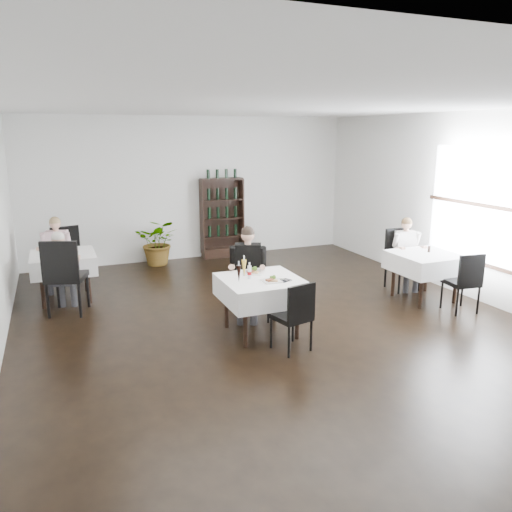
{
  "coord_description": "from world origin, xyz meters",
  "views": [
    {
      "loc": [
        -2.77,
        -5.86,
        2.64
      ],
      "look_at": [
        -0.29,
        0.2,
        1.03
      ],
      "focal_mm": 35.0,
      "sensor_mm": 36.0,
      "label": 1
    }
  ],
  "objects_px": {
    "main_table": "(261,289)",
    "potted_tree": "(159,242)",
    "wine_shelf": "(222,219)",
    "diner_main": "(248,266)"
  },
  "relations": [
    {
      "from": "main_table",
      "to": "potted_tree",
      "type": "height_order",
      "value": "potted_tree"
    },
    {
      "from": "wine_shelf",
      "to": "main_table",
      "type": "height_order",
      "value": "wine_shelf"
    },
    {
      "from": "potted_tree",
      "to": "diner_main",
      "type": "height_order",
      "value": "diner_main"
    },
    {
      "from": "main_table",
      "to": "potted_tree",
      "type": "distance_m",
      "value": 4.18
    },
    {
      "from": "diner_main",
      "to": "potted_tree",
      "type": "bearing_deg",
      "value": 99.18
    },
    {
      "from": "wine_shelf",
      "to": "diner_main",
      "type": "distance_m",
      "value": 3.82
    },
    {
      "from": "wine_shelf",
      "to": "main_table",
      "type": "bearing_deg",
      "value": -101.78
    },
    {
      "from": "main_table",
      "to": "diner_main",
      "type": "distance_m",
      "value": 0.62
    },
    {
      "from": "main_table",
      "to": "potted_tree",
      "type": "xyz_separation_m",
      "value": [
        -0.53,
        4.15,
        -0.14
      ]
    },
    {
      "from": "potted_tree",
      "to": "diner_main",
      "type": "distance_m",
      "value": 3.61
    }
  ]
}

